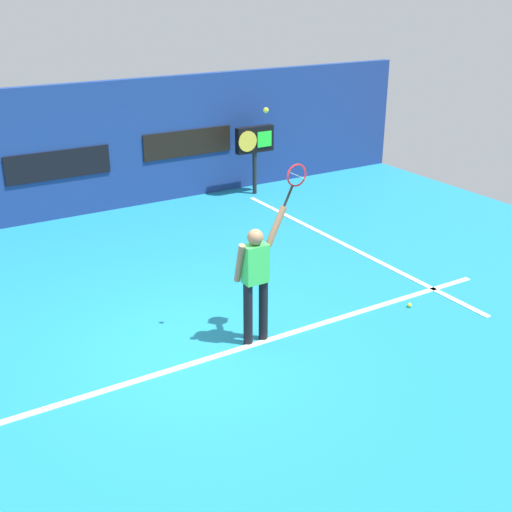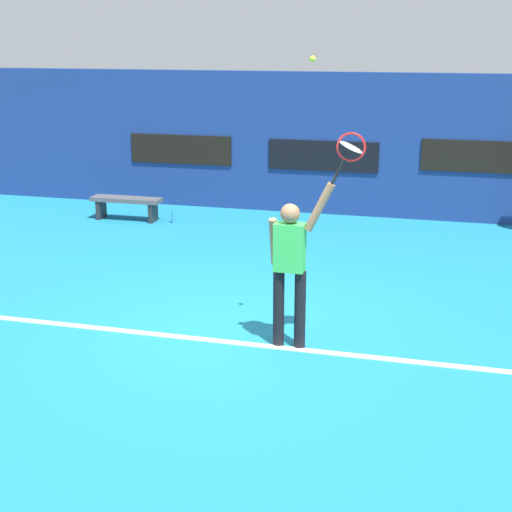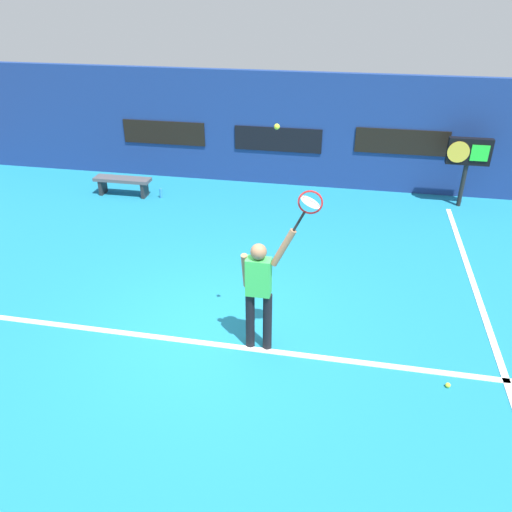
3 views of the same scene
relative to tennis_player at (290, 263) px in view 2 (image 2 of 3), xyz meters
The scene contains 11 objects.
ground_plane 1.30m from the tennis_player, 161.30° to the left, with size 18.00×18.00×0.00m, color teal.
back_wall 6.81m from the tennis_player, 96.60° to the left, with size 18.00×0.20×2.80m, color navy.
sponsor_banner_center 6.69m from the tennis_player, 96.72° to the left, with size 2.20×0.03×0.60m, color black.
sponsor_banner_portside 7.64m from the tennis_player, 119.67° to the left, with size 2.20×0.03×0.60m, color black.
sponsor_banner_starboard 7.00m from the tennis_player, 71.53° to the left, with size 2.20×0.03×0.60m, color black.
court_baseline 1.28m from the tennis_player, behind, with size 10.00×0.10×0.01m, color white.
tennis_player is the anchor object (origin of this frame).
tennis_racket 1.43m from the tennis_player, ahead, with size 0.42×0.27×0.62m.
tennis_ball 2.22m from the tennis_player, 19.80° to the left, with size 0.07×0.07×0.07m, color #CCE033.
court_bench 6.81m from the tennis_player, 130.32° to the left, with size 1.40×0.36×0.45m.
water_bottle 6.25m from the tennis_player, 123.47° to the left, with size 0.07×0.07×0.24m, color #338CD8.
Camera 2 is at (2.42, -7.94, 3.44)m, focal length 51.33 mm.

